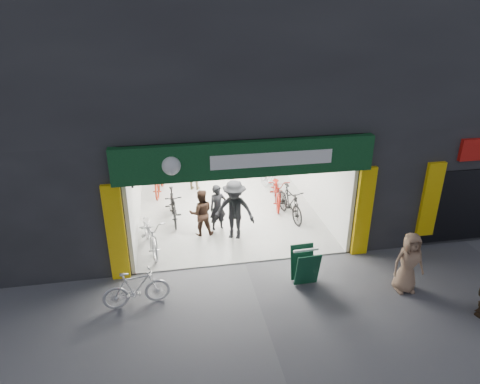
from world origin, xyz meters
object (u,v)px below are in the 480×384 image
object	(u,v)px
bike_right_front	(290,203)
sandwich_board	(305,265)
parked_bike	(136,288)
pedestrian_near	(408,263)
bike_left_front	(150,233)

from	to	relation	value
bike_right_front	sandwich_board	bearing A→B (deg)	-108.06
parked_bike	sandwich_board	size ratio (longest dim) A/B	1.65
bike_right_front	parked_bike	bearing A→B (deg)	-150.42
parked_bike	pedestrian_near	bearing A→B (deg)	-102.76
bike_left_front	pedestrian_near	bearing A→B (deg)	-37.37
bike_left_front	parked_bike	bearing A→B (deg)	-107.74
bike_right_front	sandwich_board	distance (m)	3.51
parked_bike	pedestrian_near	xyz separation A→B (m)	(6.43, -0.59, 0.32)
parked_bike	sandwich_board	xyz separation A→B (m)	(4.10, 0.15, 0.05)
bike_left_front	sandwich_board	world-z (taller)	bike_left_front
sandwich_board	parked_bike	bearing A→B (deg)	-179.96
bike_left_front	bike_right_front	world-z (taller)	bike_right_front
bike_right_front	pedestrian_near	distance (m)	4.53
parked_bike	pedestrian_near	size ratio (longest dim) A/B	0.99
pedestrian_near	bike_right_front	bearing A→B (deg)	115.17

